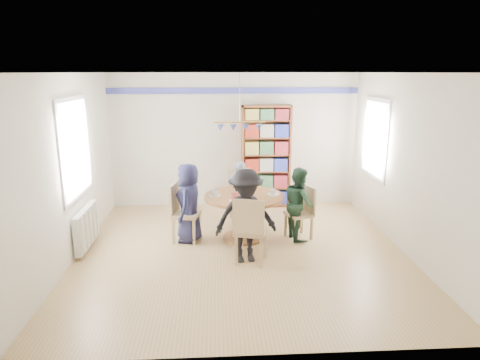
{
  "coord_description": "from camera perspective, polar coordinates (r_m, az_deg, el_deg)",
  "views": [
    {
      "loc": [
        -0.38,
        -6.14,
        2.71
      ],
      "look_at": [
        0.0,
        0.4,
        1.05
      ],
      "focal_mm": 32.0,
      "sensor_mm": 36.0,
      "label": 1
    }
  ],
  "objects": [
    {
      "name": "person_far",
      "position": [
        7.92,
        -0.11,
        -1.47
      ],
      "size": [
        0.45,
        0.34,
        1.14
      ],
      "primitive_type": "imported",
      "rotation": [
        0.0,
        0.0,
        3.3
      ],
      "color": "gray",
      "rests_on": "ground"
    },
    {
      "name": "chair_left",
      "position": [
        7.04,
        -7.86,
        -3.95
      ],
      "size": [
        0.51,
        0.51,
        0.96
      ],
      "color": "tan",
      "rests_on": "ground"
    },
    {
      "name": "dining_table",
      "position": [
        7.05,
        0.54,
        -3.56
      ],
      "size": [
        1.3,
        1.3,
        0.75
      ],
      "color": "brown",
      "rests_on": "ground"
    },
    {
      "name": "room_shell",
      "position": [
        7.09,
        -2.33,
        5.59
      ],
      "size": [
        5.0,
        5.0,
        5.0
      ],
      "color": "white",
      "rests_on": "ground"
    },
    {
      "name": "person_left",
      "position": [
        6.99,
        -6.83,
        -3.04
      ],
      "size": [
        0.51,
        0.69,
        1.3
      ],
      "primitive_type": "imported",
      "rotation": [
        0.0,
        0.0,
        -1.74
      ],
      "color": "#171834",
      "rests_on": "ground"
    },
    {
      "name": "tableware",
      "position": [
        7.0,
        0.33,
        -1.47
      ],
      "size": [
        1.16,
        1.16,
        0.3
      ],
      "color": "white",
      "rests_on": "dining_table"
    },
    {
      "name": "ground",
      "position": [
        6.72,
        0.2,
        -9.56
      ],
      "size": [
        5.0,
        5.0,
        0.0
      ],
      "primitive_type": "plane",
      "color": "tan"
    },
    {
      "name": "bookshelf",
      "position": [
        8.71,
        3.48,
        3.01
      ],
      "size": [
        0.99,
        0.3,
        2.08
      ],
      "color": "brown",
      "rests_on": "ground"
    },
    {
      "name": "person_right",
      "position": [
        7.11,
        7.87,
        -3.13
      ],
      "size": [
        0.55,
        0.66,
        1.21
      ],
      "primitive_type": "imported",
      "rotation": [
        0.0,
        0.0,
        1.74
      ],
      "color": "#1A3524",
      "rests_on": "ground"
    },
    {
      "name": "radiator",
      "position": [
        7.15,
        -19.77,
        -5.92
      ],
      "size": [
        0.12,
        1.0,
        0.6
      ],
      "color": "silver",
      "rests_on": "ground"
    },
    {
      "name": "chair_right",
      "position": [
        7.21,
        8.37,
        -3.93
      ],
      "size": [
        0.5,
        0.5,
        0.88
      ],
      "color": "tan",
      "rests_on": "ground"
    },
    {
      "name": "person_near",
      "position": [
        6.18,
        0.78,
        -4.83
      ],
      "size": [
        0.96,
        0.65,
        1.39
      ],
      "primitive_type": "imported",
      "rotation": [
        0.0,
        0.0,
        0.16
      ],
      "color": "black",
      "rests_on": "ground"
    },
    {
      "name": "chair_far",
      "position": [
        8.0,
        0.07,
        -1.62
      ],
      "size": [
        0.46,
        0.46,
        0.96
      ],
      "color": "tan",
      "rests_on": "ground"
    },
    {
      "name": "chair_near",
      "position": [
        6.13,
        1.33,
        -6.4
      ],
      "size": [
        0.55,
        0.55,
        1.0
      ],
      "color": "tan",
      "rests_on": "ground"
    }
  ]
}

